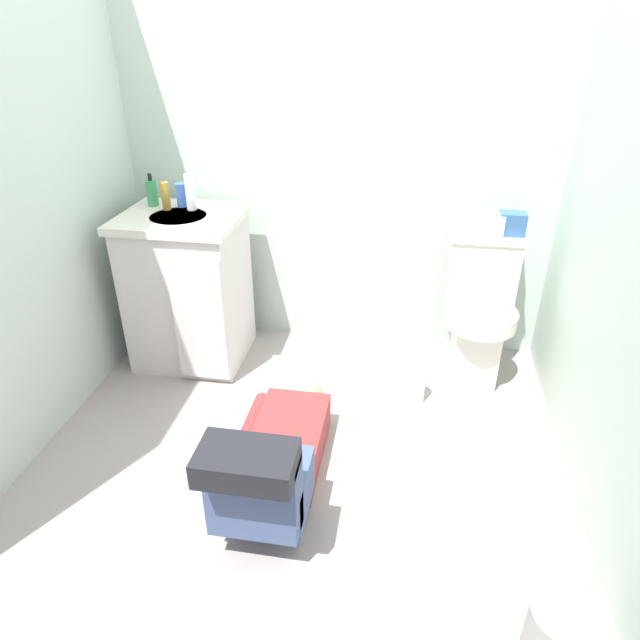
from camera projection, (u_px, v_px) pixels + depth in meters
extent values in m
cube|color=gray|center=(300.00, 457.00, 2.44)|extent=(2.77, 3.10, 0.04)
cube|color=silver|center=(338.00, 126.00, 2.80)|extent=(2.43, 0.08, 2.40)
cube|color=silver|center=(475.00, 344.00, 2.87)|extent=(0.22, 0.30, 0.38)
cylinder|color=silver|center=(481.00, 318.00, 2.73)|extent=(0.35, 0.35, 0.08)
cube|color=silver|center=(482.00, 271.00, 2.81)|extent=(0.34, 0.17, 0.34)
cube|color=silver|center=(487.00, 236.00, 2.72)|extent=(0.36, 0.19, 0.03)
cube|color=silver|center=(189.00, 292.00, 2.96)|extent=(0.56, 0.48, 0.78)
cube|color=silver|center=(180.00, 218.00, 2.76)|extent=(0.60, 0.52, 0.04)
cylinder|color=silver|center=(179.00, 221.00, 2.75)|extent=(0.28, 0.28, 0.05)
cube|color=silver|center=(200.00, 320.00, 2.72)|extent=(0.26, 0.03, 0.66)
cylinder|color=silver|center=(189.00, 197.00, 2.85)|extent=(0.02, 0.02, 0.10)
cube|color=maroon|center=(288.00, 443.00, 2.36)|extent=(0.29, 0.52, 0.17)
sphere|color=tan|center=(303.00, 395.00, 2.65)|extent=(0.19, 0.19, 0.19)
cube|color=#43547B|center=(266.00, 488.00, 2.01)|extent=(0.31, 0.28, 0.20)
cube|color=#43547B|center=(254.00, 493.00, 1.83)|extent=(0.31, 0.12, 0.32)
cube|color=black|center=(247.00, 463.00, 1.71)|extent=(0.31, 0.19, 0.09)
cylinder|color=maroon|center=(255.00, 419.00, 2.54)|extent=(0.08, 0.30, 0.08)
cube|color=silver|center=(480.00, 223.00, 2.70)|extent=(0.22, 0.11, 0.10)
cube|color=#33598C|center=(512.00, 224.00, 2.67)|extent=(0.12, 0.09, 0.11)
cylinder|color=#419D63|center=(152.00, 193.00, 2.85)|extent=(0.06, 0.06, 0.13)
cylinder|color=black|center=(150.00, 177.00, 2.81)|extent=(0.02, 0.02, 0.04)
cylinder|color=gold|center=(165.00, 196.00, 2.79)|extent=(0.04, 0.04, 0.14)
cylinder|color=#3C61B7|center=(182.00, 195.00, 2.84)|extent=(0.05, 0.05, 0.12)
cylinder|color=silver|center=(190.00, 192.00, 2.78)|extent=(0.05, 0.05, 0.18)
cylinder|color=#989890|center=(559.00, 638.00, 1.59)|extent=(0.19, 0.19, 0.22)
cylinder|color=white|center=(414.00, 383.00, 2.72)|extent=(0.11, 0.11, 0.20)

